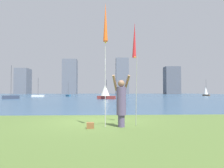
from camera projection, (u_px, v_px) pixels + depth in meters
name	position (u px, v px, depth m)	size (l,w,h in m)	color
ground	(101.00, 96.00, 59.62)	(120.00, 138.00, 0.12)	#4C662D
person	(121.00, 101.00, 7.38)	(0.69, 0.51, 1.88)	#594C72
kite_flag_left	(105.00, 25.00, 7.20)	(0.16, 0.76, 4.45)	#B2B2B7
kite_flag_right	(135.00, 42.00, 8.03)	(0.16, 0.73, 3.99)	#B2B2B7
bag	(90.00, 125.00, 7.04)	(0.25, 0.14, 0.21)	brown
sailboat_0	(206.00, 91.00, 61.60)	(1.55, 2.51, 4.84)	brown
sailboat_1	(38.00, 96.00, 48.95)	(2.94, 0.86, 4.62)	white
sailboat_3	(105.00, 92.00, 35.25)	(3.27, 2.04, 3.34)	maroon
sailboat_4	(11.00, 97.00, 35.29)	(2.72, 1.31, 5.82)	#333D51
sailboat_5	(68.00, 95.00, 53.83)	(1.63, 2.13, 3.79)	#2D6084
skyline_tower_0	(23.00, 81.00, 102.13)	(6.04, 7.97, 12.77)	slate
skyline_tower_1	(70.00, 77.00, 101.16)	(6.92, 5.88, 17.17)	slate
skyline_tower_2	(122.00, 76.00, 105.06)	(6.39, 5.04, 18.45)	slate
skyline_tower_3	(172.00, 80.00, 103.81)	(7.43, 5.74, 13.88)	#565B66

